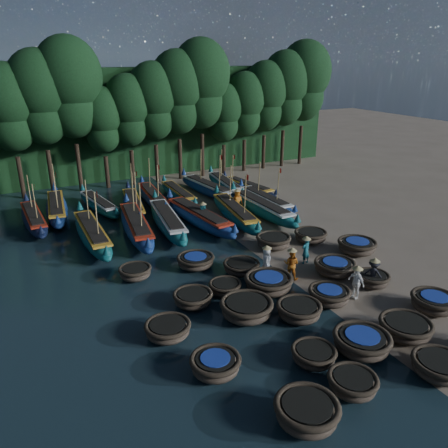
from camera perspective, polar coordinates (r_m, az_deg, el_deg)
name	(u,v)px	position (r m, az deg, el deg)	size (l,w,h in m)	color
ground	(274,268)	(24.34, 6.49, -5.70)	(120.00, 120.00, 0.00)	#7A6B59
foliage_wall	(142,122)	(43.69, -10.62, 12.92)	(40.00, 3.00, 10.00)	black
coracle_1	(307,412)	(15.10, 10.75, -22.98)	(2.33, 2.33, 0.84)	#4C3E2F
coracle_2	(352,383)	(16.56, 16.44, -19.31)	(2.08, 2.08, 0.69)	#4C3E2F
coracle_3	(439,366)	(18.36, 26.32, -16.31)	(2.45, 2.45, 0.71)	#4C3E2F
coracle_5	(215,364)	(16.66, -1.14, -17.87)	(2.23, 2.23, 0.74)	#4C3E2F
coracle_6	(314,355)	(17.52, 11.63, -16.38)	(1.76, 1.76, 0.64)	#4C3E2F
coracle_7	(362,342)	(18.46, 17.55, -14.48)	(2.65, 2.65, 0.80)	#4C3E2F
coracle_8	(405,328)	(19.98, 22.62, -12.39)	(2.43, 2.43, 0.74)	#4C3E2F
coracle_9	(434,302)	(22.30, 25.73, -9.18)	(2.09, 2.09, 0.78)	#4C3E2F
coracle_10	(168,329)	(18.61, -7.35, -13.48)	(2.29, 2.29, 0.69)	#4C3E2F
coracle_11	(247,308)	(19.68, 2.96, -10.93)	(2.69, 2.69, 0.84)	#4C3E2F
coracle_12	(299,310)	(19.87, 9.76, -11.06)	(2.41, 2.41, 0.76)	#4C3E2F
coracle_13	(329,295)	(21.29, 13.58, -9.01)	(2.34, 2.34, 0.76)	#4C3E2F
coracle_14	(372,279)	(23.42, 18.81, -6.82)	(1.89, 1.89, 0.69)	#4C3E2F
coracle_15	(193,298)	(20.63, -4.08, -9.63)	(2.07, 2.07, 0.67)	#4C3E2F
coracle_16	(225,287)	(21.51, 0.15, -8.26)	(1.97, 1.97, 0.64)	#4C3E2F
coracle_17	(269,283)	(21.76, 5.85, -7.65)	(2.41, 2.41, 0.84)	#4C3E2F
coracle_18	(335,267)	(24.06, 14.26, -5.42)	(2.50, 2.50, 0.76)	#4C3E2F
coracle_19	(357,246)	(26.92, 16.98, -2.75)	(2.79, 2.79, 0.80)	#4C3E2F
coracle_20	(135,272)	(23.33, -11.53, -6.17)	(1.81, 1.81, 0.69)	#4C3E2F
coracle_21	(196,261)	(24.10, -3.73, -4.82)	(2.28, 2.28, 0.69)	#4C3E2F
coracle_22	(241,267)	(23.50, 2.30, -5.58)	(2.39, 2.39, 0.65)	#4C3E2F
coracle_23	(273,241)	(26.55, 6.48, -2.26)	(2.24, 2.24, 0.80)	#4C3E2F
coracle_24	(311,236)	(27.89, 11.25, -1.49)	(2.48, 2.48, 0.70)	#4C3E2F
long_boat_2	(92,233)	(28.39, -16.83, -1.19)	(1.54, 8.79, 3.73)	#0F5759
long_boat_3	(136,225)	(28.95, -11.38, -0.19)	(2.69, 9.13, 3.91)	navy
long_boat_4	(168,221)	(29.53, -7.39, 0.45)	(2.65, 8.89, 1.58)	#0F5759
long_boat_5	(199,217)	(30.02, -3.33, 0.96)	(2.64, 9.06, 1.60)	navy
long_boat_6	(235,213)	(30.84, 1.43, 1.50)	(2.66, 8.67, 3.72)	#0F5759
long_boat_7	(262,208)	(31.93, 4.93, 2.14)	(1.77, 8.98, 1.58)	#0F5759
long_boat_8	(265,200)	(33.83, 5.44, 3.09)	(1.57, 7.86, 3.34)	navy
long_boat_9	(34,219)	(32.56, -23.59, 0.65)	(1.75, 7.87, 3.34)	black
long_boat_10	(57,208)	(34.05, -21.02, 1.94)	(2.25, 8.47, 3.61)	navy
long_boat_11	(99,204)	(34.27, -16.05, 2.52)	(2.39, 7.28, 1.30)	#0F5759
long_boat_12	(134,205)	(33.26, -11.74, 2.45)	(2.69, 8.02, 3.45)	black
long_boat_13	(153,197)	(34.89, -9.27, 3.49)	(1.97, 8.08, 3.44)	navy
long_boat_14	(178,194)	(35.66, -5.98, 3.96)	(1.35, 7.40, 1.30)	#0F5759
long_boat_15	(208,188)	(36.68, -2.09, 4.68)	(2.65, 8.54, 3.66)	navy
long_boat_16	(225,184)	(37.96, 0.15, 5.19)	(2.19, 7.93, 3.39)	#0F5759
long_boat_17	(248,187)	(37.31, 3.21, 4.79)	(2.37, 7.20, 1.28)	black
fisherman_0	(266,260)	(23.26, 5.57, -4.65)	(0.82, 0.91, 1.77)	silver
fisherman_1	(306,249)	(24.76, 10.64, -3.19)	(0.62, 0.52, 1.73)	#175964
fisherman_2	(291,263)	(22.98, 8.80, -5.07)	(0.99, 1.01, 1.85)	#C26819
fisherman_3	(373,273)	(23.11, 18.93, -6.07)	(0.99, 1.13, 1.72)	black
fisherman_4	(356,281)	(21.89, 16.88, -7.20)	(0.52, 0.98, 1.81)	silver
fisherman_5	(203,214)	(29.95, -2.78, 1.36)	(0.88, 1.53, 1.77)	#175964
fisherman_6	(237,201)	(32.30, 1.73, 3.06)	(0.93, 0.67, 1.96)	#C26819
tree_2	(9,107)	(38.22, -26.28, 13.58)	(4.51, 4.51, 10.63)	black
tree_3	(40,96)	(38.28, -22.93, 15.11)	(4.92, 4.92, 11.60)	black
tree_4	(69,86)	(38.49, -19.55, 16.57)	(5.34, 5.34, 12.58)	black
tree_5	(102,119)	(39.12, -15.66, 13.04)	(3.68, 3.68, 8.68)	black
tree_6	(128,110)	(39.56, -12.41, 14.39)	(4.09, 4.09, 9.65)	black
tree_7	(153,100)	(40.14, -9.21, 15.66)	(4.51, 4.51, 10.63)	black
tree_8	(178,91)	(40.85, -6.06, 16.84)	(4.92, 4.92, 11.60)	black
tree_9	(201,83)	(41.68, -3.00, 17.94)	(5.34, 5.34, 12.58)	black
tree_10	(224,112)	(42.89, -0.03, 14.43)	(3.68, 3.68, 8.68)	black
tree_11	(245,104)	(43.89, 2.75, 15.44)	(4.09, 4.09, 9.65)	black
tree_12	(265,95)	(45.01, 5.43, 16.38)	(4.51, 4.51, 10.63)	black
tree_13	(285,88)	(46.21, 7.99, 17.23)	(4.92, 4.92, 11.60)	black
tree_14	(304,80)	(47.51, 10.44, 18.01)	(5.34, 5.34, 12.58)	black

